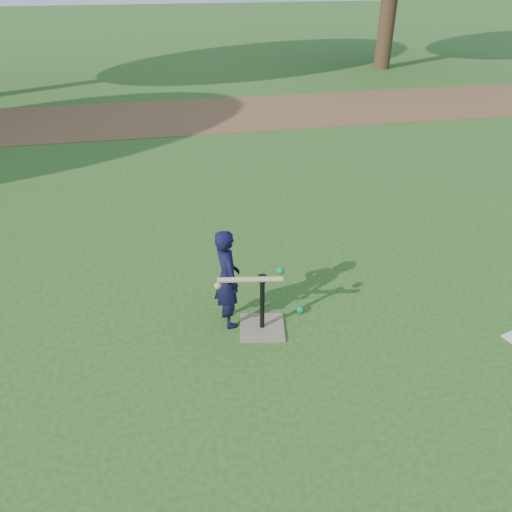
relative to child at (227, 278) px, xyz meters
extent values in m
plane|color=#285116|center=(0.39, 0.10, -0.51)|extent=(80.00, 80.00, 0.00)
cube|color=brown|center=(0.39, 7.60, -0.50)|extent=(24.00, 3.00, 0.01)
imported|color=black|center=(0.00, 0.00, 0.00)|extent=(0.31, 0.41, 1.02)
sphere|color=#0B8037|center=(0.74, -0.01, -0.47)|extent=(0.08, 0.08, 0.08)
cube|color=#857154|center=(0.30, -0.18, -0.50)|extent=(0.50, 0.50, 0.02)
cylinder|color=black|center=(0.30, -0.18, -0.21)|extent=(0.05, 0.05, 0.55)
cylinder|color=black|center=(0.30, -0.18, 0.07)|extent=(0.08, 0.08, 0.06)
cylinder|color=tan|center=(0.18, -0.20, 0.09)|extent=(0.60, 0.15, 0.05)
sphere|color=tan|center=(-0.12, -0.24, 0.09)|extent=(0.06, 0.06, 0.06)
sphere|color=#0B8037|center=(0.48, -0.16, 0.12)|extent=(0.08, 0.08, 0.08)
cylinder|color=#382316|center=(6.89, 12.10, 1.20)|extent=(0.50, 0.50, 3.42)
camera|label=1|loc=(-0.51, -3.91, 2.61)|focal=35.00mm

